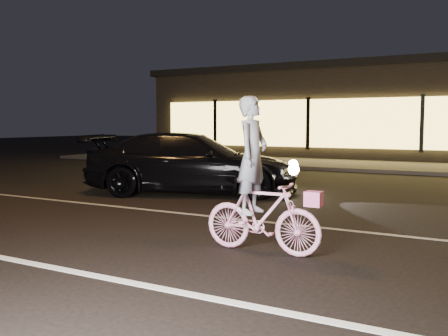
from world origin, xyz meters
The scene contains 7 objects.
ground centered at (0.00, 0.00, 0.00)m, with size 90.00×90.00×0.00m, color black.
lane_stripe_near centered at (0.00, -1.50, 0.00)m, with size 60.00×0.12×0.01m, color silver.
lane_stripe_far centered at (0.00, 2.00, 0.00)m, with size 60.00×0.10×0.01m, color gray.
sidewalk centered at (0.00, 13.00, 0.06)m, with size 30.00×4.00×0.12m, color #383533.
storefront centered at (0.00, 18.97, 2.15)m, with size 25.40×8.42×4.20m.
cyclist centered at (-0.03, 0.22, 0.69)m, with size 1.54×0.53×1.94m.
sedan centered at (-3.56, 4.23, 0.70)m, with size 5.17×3.55×1.39m.
Camera 1 is at (2.52, -5.34, 1.61)m, focal length 40.00 mm.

